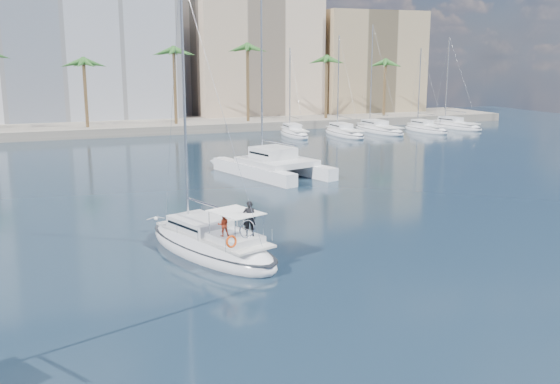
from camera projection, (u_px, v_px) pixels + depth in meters
name	position (u px, v px, depth m)	size (l,w,h in m)	color
ground	(284.00, 252.00, 33.97)	(160.00, 160.00, 0.00)	black
quay	(128.00, 127.00, 89.43)	(120.00, 14.00, 1.20)	gray
building_modern	(31.00, 33.00, 93.29)	(42.00, 16.00, 28.00)	silver
building_beige	(253.00, 60.00, 103.41)	(20.00, 14.00, 20.00)	beige
building_tan_right	(365.00, 65.00, 108.85)	(18.00, 12.00, 18.00)	tan
palm_centre	(129.00, 58.00, 83.73)	(3.60, 3.60, 12.30)	brown
palm_right	(354.00, 58.00, 95.73)	(3.60, 3.60, 12.30)	brown
main_sloop	(211.00, 245.00, 33.61)	(6.70, 11.02, 15.61)	white
catamaran	(274.00, 163.00, 56.01)	(8.54, 12.43, 16.59)	white
seagull	(156.00, 218.00, 37.67)	(1.12, 0.48, 0.21)	silver
moored_yacht_a	(294.00, 136.00, 83.86)	(2.72, 9.35, 11.90)	white
moored_yacht_b	(344.00, 136.00, 84.33)	(3.14, 10.78, 13.72)	white
moored_yacht_c	(379.00, 132.00, 88.45)	(3.55, 12.21, 15.54)	white
moored_yacht_d	(426.00, 132.00, 88.92)	(2.72, 9.35, 11.90)	white
moored_yacht_e	(455.00, 128.00, 93.03)	(3.14, 10.78, 13.72)	white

